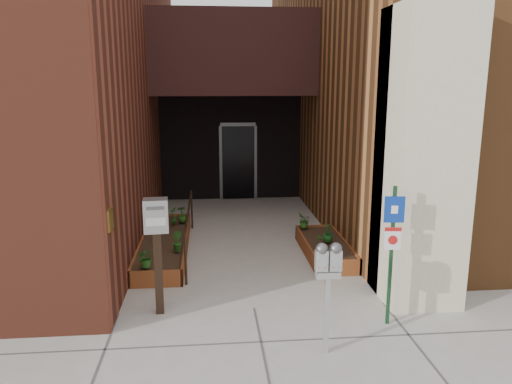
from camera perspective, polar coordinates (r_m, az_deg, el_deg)
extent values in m
plane|color=#9E9991|center=(7.70, -0.23, -13.15)|extent=(80.00, 80.00, 0.00)
cube|color=brown|center=(15.63, 20.75, 17.87)|extent=(8.00, 13.70, 10.00)
cube|color=beige|center=(7.87, 18.49, 3.58)|extent=(1.10, 1.20, 4.40)
cube|color=black|center=(12.94, -2.73, 15.46)|extent=(4.20, 2.00, 2.00)
cube|color=black|center=(14.44, -2.90, 5.21)|extent=(4.00, 0.30, 3.00)
cube|color=black|center=(14.34, -2.04, 3.35)|extent=(0.90, 0.06, 2.10)
cube|color=#B79338|center=(7.09, -16.34, -3.00)|extent=(0.04, 0.30, 0.30)
cube|color=brown|center=(8.50, -11.42, -9.73)|extent=(0.90, 0.04, 0.30)
cube|color=brown|center=(11.86, -9.70, -3.23)|extent=(0.90, 0.04, 0.30)
cube|color=brown|center=(10.21, -12.83, -5.97)|extent=(0.04, 3.60, 0.30)
cube|color=brown|center=(10.14, -7.98, -5.91)|extent=(0.04, 3.60, 0.30)
cube|color=black|center=(10.17, -10.41, -6.05)|extent=(0.82, 3.52, 0.26)
cube|color=brown|center=(8.92, 9.51, -8.58)|extent=(0.80, 0.04, 0.30)
cube|color=brown|center=(10.91, 6.63, -4.54)|extent=(0.80, 0.04, 0.30)
cube|color=brown|center=(9.83, 5.75, -6.45)|extent=(0.04, 2.20, 0.30)
cube|color=brown|center=(10.00, 10.05, -6.25)|extent=(0.04, 2.20, 0.30)
cube|color=black|center=(9.91, 7.92, -6.47)|extent=(0.72, 2.12, 0.26)
cylinder|color=black|center=(8.43, -8.04, -7.62)|extent=(0.04, 0.04, 0.90)
cylinder|color=black|center=(11.58, -7.34, -2.00)|extent=(0.04, 0.04, 0.90)
cylinder|color=black|center=(9.88, -7.71, -1.98)|extent=(0.04, 3.30, 0.04)
cube|color=#ADACAF|center=(6.43, 8.06, -13.79)|extent=(0.06, 0.06, 1.00)
cube|color=#ADACAF|center=(6.21, 8.22, -9.31)|extent=(0.30, 0.12, 0.08)
cube|color=#ADACAF|center=(6.12, 7.49, -7.79)|extent=(0.15, 0.10, 0.26)
sphere|color=#59595B|center=(6.07, 7.53, -6.46)|extent=(0.15, 0.15, 0.15)
cube|color=white|center=(6.07, 7.60, -7.78)|extent=(0.09, 0.01, 0.05)
cube|color=#B21414|center=(6.10, 7.58, -8.48)|extent=(0.09, 0.01, 0.03)
cube|color=#ADACAF|center=(6.16, 9.05, -7.71)|extent=(0.15, 0.10, 0.26)
sphere|color=#59595B|center=(6.11, 9.10, -6.39)|extent=(0.15, 0.15, 0.15)
cube|color=white|center=(6.11, 9.17, -7.70)|extent=(0.09, 0.01, 0.05)
cube|color=#B21414|center=(6.13, 9.15, -8.40)|extent=(0.09, 0.01, 0.03)
cube|color=#14391E|center=(7.12, 15.17, -7.16)|extent=(0.05, 0.05, 1.98)
cube|color=navy|center=(6.90, 15.54, -1.94)|extent=(0.27, 0.05, 0.36)
cube|color=white|center=(6.90, 15.55, -1.95)|extent=(0.09, 0.02, 0.11)
cube|color=white|center=(7.01, 15.35, -5.15)|extent=(0.23, 0.05, 0.32)
cube|color=#B21414|center=(6.97, 15.42, -4.14)|extent=(0.22, 0.04, 0.05)
cylinder|color=#B21414|center=(7.01, 15.36, -5.32)|extent=(0.13, 0.03, 0.13)
cube|color=black|center=(7.45, -11.08, -9.02)|extent=(0.12, 0.12, 1.26)
cube|color=#A5A4A7|center=(7.18, -11.37, -2.64)|extent=(0.36, 0.27, 0.48)
cube|color=#59595B|center=(7.02, -11.45, -1.84)|extent=(0.25, 0.03, 0.05)
cube|color=white|center=(7.07, -11.38, -3.37)|extent=(0.27, 0.03, 0.11)
imported|color=#245919|center=(8.58, -12.42, -7.30)|extent=(0.38, 0.38, 0.34)
imported|color=#1F5117|center=(9.26, -9.06, -5.58)|extent=(0.27, 0.27, 0.36)
imported|color=#255217|center=(11.10, -8.46, -2.53)|extent=(0.24, 0.24, 0.36)
imported|color=#1F5819|center=(10.96, -9.44, -2.68)|extent=(0.23, 0.23, 0.39)
imported|color=#164F1A|center=(9.76, 8.22, -4.62)|extent=(0.23, 0.23, 0.36)
imported|color=#235017|center=(9.24, 7.24, -5.75)|extent=(0.23, 0.23, 0.30)
imported|color=#29611B|center=(10.60, 5.54, -3.26)|extent=(0.31, 0.31, 0.32)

